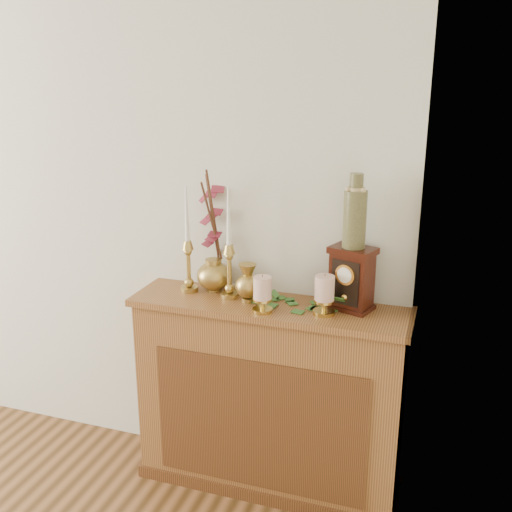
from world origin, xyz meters
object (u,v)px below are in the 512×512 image
(candlestick_center, at_px, (229,262))
(mantel_clock, at_px, (351,279))
(ceramic_vase, at_px, (355,215))
(candlestick_left, at_px, (188,258))
(bud_vase, at_px, (248,283))
(ginger_jar, at_px, (213,235))

(candlestick_center, bearing_deg, mantel_clock, 3.93)
(candlestick_center, bearing_deg, ceramic_vase, 4.17)
(candlestick_left, height_order, bud_vase, candlestick_left)
(ceramic_vase, bearing_deg, candlestick_left, -178.09)
(candlestick_left, distance_m, bud_vase, 0.31)
(bud_vase, bearing_deg, mantel_clock, 8.36)
(candlestick_center, relative_size, bud_vase, 2.88)
(ginger_jar, bearing_deg, candlestick_center, -39.38)
(candlestick_left, relative_size, mantel_clock, 1.80)
(candlestick_left, bearing_deg, ginger_jar, 40.46)
(ginger_jar, height_order, ceramic_vase, ceramic_vase)
(candlestick_left, xyz_separation_m, ceramic_vase, (0.74, 0.02, 0.25))
(candlestick_left, bearing_deg, candlestick_center, -4.03)
(candlestick_left, relative_size, ginger_jar, 0.86)
(candlestick_center, relative_size, ceramic_vase, 1.63)
(bud_vase, bearing_deg, candlestick_left, 171.98)
(candlestick_left, relative_size, ceramic_vase, 1.59)
(candlestick_center, distance_m, ceramic_vase, 0.59)
(bud_vase, relative_size, mantel_clock, 0.64)
(mantel_clock, bearing_deg, candlestick_center, -157.25)
(mantel_clock, bearing_deg, candlestick_left, -159.45)
(ginger_jar, distance_m, mantel_clock, 0.67)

